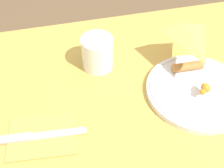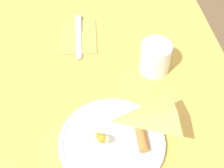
% 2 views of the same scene
% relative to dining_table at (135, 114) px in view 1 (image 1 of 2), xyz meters
% --- Properties ---
extents(dining_table, '(1.28, 0.70, 0.73)m').
position_rel_dining_table_xyz_m(dining_table, '(0.00, 0.00, 0.00)').
color(dining_table, gold).
rests_on(dining_table, ground_plane).
extents(plate_pizza, '(0.26, 0.26, 0.05)m').
position_rel_dining_table_xyz_m(plate_pizza, '(0.15, -0.04, 0.12)').
color(plate_pizza, white).
rests_on(plate_pizza, dining_table).
extents(milk_glass, '(0.09, 0.09, 0.10)m').
position_rel_dining_table_xyz_m(milk_glass, '(-0.08, 0.12, 0.15)').
color(milk_glass, white).
rests_on(milk_glass, dining_table).
extents(napkin_folded, '(0.17, 0.13, 0.00)m').
position_rel_dining_table_xyz_m(napkin_folded, '(-0.26, -0.09, 0.11)').
color(napkin_folded, '#E59E4C').
rests_on(napkin_folded, dining_table).
extents(butter_knife, '(0.20, 0.04, 0.01)m').
position_rel_dining_table_xyz_m(butter_knife, '(-0.27, -0.08, 0.11)').
color(butter_knife, '#B2B2B7').
rests_on(butter_knife, napkin_folded).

